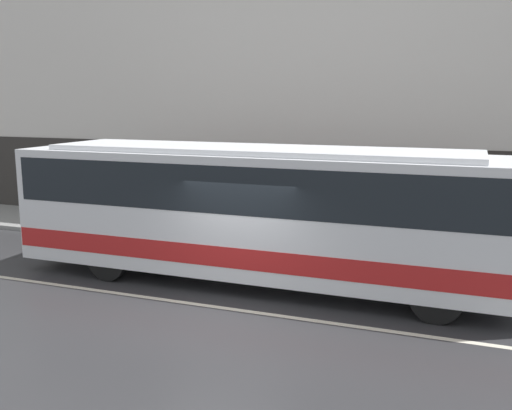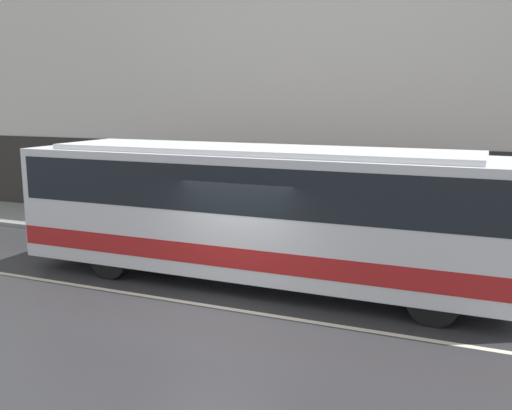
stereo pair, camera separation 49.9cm
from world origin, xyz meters
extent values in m
plane|color=#2D2D30|center=(0.00, 0.00, 0.00)|extent=(60.00, 60.00, 0.00)
cube|color=gray|center=(0.00, 5.52, 0.07)|extent=(60.00, 3.04, 0.13)
cube|color=silver|center=(0.00, 7.19, 5.75)|extent=(60.00, 0.30, 11.50)
cube|color=#2D2B28|center=(0.00, 7.03, 1.40)|extent=(60.00, 0.06, 2.80)
cube|color=beige|center=(0.00, 0.00, 0.00)|extent=(54.00, 0.14, 0.01)
cube|color=silver|center=(-0.10, 1.87, 1.69)|extent=(11.39, 2.57, 2.68)
cube|color=#B21E1E|center=(-0.10, 1.87, 0.90)|extent=(11.33, 2.59, 0.45)
cube|color=black|center=(-0.10, 1.87, 2.34)|extent=(11.05, 2.59, 1.02)
cube|color=silver|center=(-0.10, 1.87, 3.09)|extent=(9.68, 2.19, 0.12)
cylinder|color=black|center=(4.00, 0.75, 0.50)|extent=(1.00, 0.28, 1.00)
cylinder|color=black|center=(4.00, 3.00, 0.50)|extent=(1.00, 0.28, 1.00)
cylinder|color=black|center=(-3.39, 0.75, 0.50)|extent=(1.00, 0.28, 1.00)
cylinder|color=black|center=(-3.39, 3.00, 0.50)|extent=(1.00, 0.28, 1.00)
camera|label=1|loc=(4.45, -10.11, 4.19)|focal=40.00mm
camera|label=2|loc=(4.91, -9.92, 4.19)|focal=40.00mm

